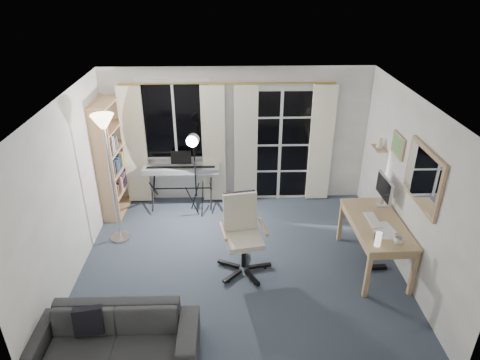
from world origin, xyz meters
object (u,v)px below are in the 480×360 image
keyboard_piano (181,170)px  monitor (384,189)px  studio_light (193,150)px  desk (377,228)px  mug (399,240)px  office_chair (242,227)px  bookshelf (110,161)px  sofa (112,331)px  torchiere_lamp (106,142)px

keyboard_piano → monitor: size_ratio=2.51×
studio_light → desk: size_ratio=1.10×
studio_light → mug: studio_light is taller
office_chair → monitor: 2.12m
bookshelf → sofa: bookshelf is taller
torchiere_lamp → mug: size_ratio=17.21×
studio_light → sofa: (-0.71, -2.95, -0.85)m
torchiere_lamp → keyboard_piano: torchiere_lamp is taller
bookshelf → desk: (4.01, -1.65, -0.30)m
bookshelf → sofa: 3.28m
office_chair → desk: 1.86m
torchiere_lamp → monitor: bearing=-4.4°
desk → studio_light: bearing=149.0°
studio_light → desk: studio_light is taller
keyboard_piano → desk: 3.34m
bookshelf → monitor: 4.37m
desk → mug: 0.53m
office_chair → keyboard_piano: bearing=109.8°
keyboard_piano → sofa: bearing=-98.4°
mug → sofa: bearing=-163.6°
bookshelf → keyboard_piano: 1.19m
studio_light → monitor: 2.97m
keyboard_piano → mug: bearing=-37.7°
bookshelf → desk: bearing=-19.5°
studio_light → office_chair: (0.73, -1.41, -0.55)m
torchiere_lamp → bookshelf: bearing=106.0°
torchiere_lamp → keyboard_piano: size_ratio=1.56×
torchiere_lamp → sofa: torchiere_lamp is taller
bookshelf → studio_light: bookshelf is taller
bookshelf → studio_light: size_ratio=1.31×
keyboard_piano → office_chair: size_ratio=1.17×
torchiere_lamp → sofa: 2.63m
sofa → mug: bearing=16.4°
keyboard_piano → sofa: 3.30m
keyboard_piano → studio_light: size_ratio=0.87×
torchiere_lamp → mug: bearing=-18.1°
torchiere_lamp → desk: 3.95m
torchiere_lamp → keyboard_piano: 1.62m
monitor → sofa: (-3.50, -1.95, -0.63)m
torchiere_lamp → monitor: (3.94, -0.31, -0.64)m
keyboard_piano → desk: bearing=-31.9°
mug → bookshelf: bearing=152.3°
torchiere_lamp → studio_light: 1.41m
keyboard_piano → desk: size_ratio=0.96×
mug → office_chair: bearing=164.8°
keyboard_piano → monitor: bearing=-23.4°
bookshelf → torchiere_lamp: 1.17m
mug → sofa: 3.57m
keyboard_piano → desk: (2.84, -1.74, -0.08)m
torchiere_lamp → studio_light: bearing=30.7°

